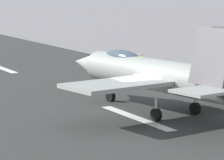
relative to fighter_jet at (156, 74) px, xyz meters
name	(u,v)px	position (x,y,z in m)	size (l,w,h in m)	color
ground_plane	(133,117)	(-0.50, 1.91, -2.47)	(400.00, 400.00, 0.00)	gray
runway_strip	(133,117)	(-0.52, 1.91, -2.46)	(240.00, 26.00, 0.02)	#323432
fighter_jet	(156,74)	(0.00, 0.00, 0.00)	(17.41, 14.14, 5.67)	#9BA09B
crew_person	(141,63)	(16.92, -8.87, -1.64)	(0.50, 0.57, 1.66)	#1E2338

